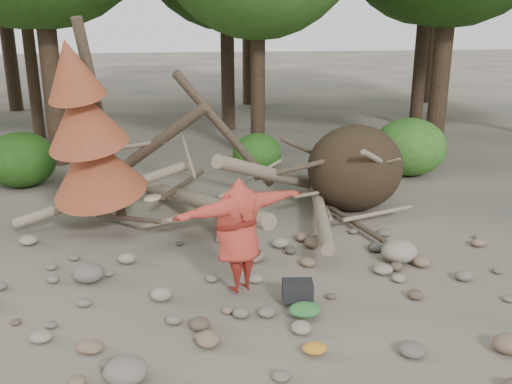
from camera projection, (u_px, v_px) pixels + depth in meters
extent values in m
plane|color=#514C44|center=(271.00, 306.00, 8.93)|extent=(120.00, 120.00, 0.00)
ellipsoid|color=#332619|center=(355.00, 168.00, 13.01)|extent=(2.20, 1.87, 1.98)
cylinder|color=gray|center=(198.00, 201.00, 12.14)|extent=(2.61, 5.11, 1.08)
cylinder|color=gray|center=(278.00, 176.00, 12.72)|extent=(3.18, 3.71, 1.90)
cylinder|color=brown|center=(142.00, 154.00, 12.59)|extent=(3.08, 1.91, 2.49)
cylinder|color=gray|center=(320.00, 208.00, 12.33)|extent=(1.13, 4.98, 0.43)
cylinder|color=brown|center=(226.00, 132.00, 12.89)|extent=(2.39, 1.03, 2.89)
cylinder|color=gray|center=(104.00, 194.00, 12.13)|extent=(3.71, 0.86, 1.20)
cylinder|color=#4C3F30|center=(127.00, 218.00, 11.84)|extent=(1.52, 1.70, 0.49)
cylinder|color=gray|center=(250.00, 179.00, 12.87)|extent=(1.57, 0.85, 0.69)
cylinder|color=#4C3F30|center=(315.00, 154.00, 13.42)|extent=(1.92, 1.25, 1.10)
cylinder|color=gray|center=(187.00, 152.00, 12.30)|extent=(0.37, 1.42, 0.85)
cylinder|color=#4C3F30|center=(350.00, 220.00, 12.17)|extent=(0.79, 2.54, 0.12)
cylinder|color=gray|center=(209.00, 214.00, 11.62)|extent=(1.78, 1.11, 0.29)
cylinder|color=#4C3F30|center=(101.00, 126.00, 11.50)|extent=(0.67, 1.13, 4.35)
cone|color=brown|center=(94.00, 163.00, 11.40)|extent=(2.06, 2.13, 1.86)
cone|color=brown|center=(83.00, 116.00, 10.89)|extent=(1.71, 1.78, 1.65)
cone|color=brown|center=(71.00, 69.00, 10.43)|extent=(1.23, 1.30, 1.41)
cylinder|color=#38281C|center=(44.00, 9.00, 15.95)|extent=(0.56, 0.56, 8.96)
cylinder|color=#38281C|center=(258.00, 42.00, 16.67)|extent=(0.44, 0.44, 7.14)
cylinder|color=#38281C|center=(447.00, 1.00, 17.62)|extent=(0.60, 0.60, 9.45)
cylinder|color=#38281C|center=(28.00, 31.00, 19.76)|extent=(0.42, 0.42, 7.56)
cylinder|color=#38281C|center=(227.00, 16.00, 21.13)|extent=(0.52, 0.52, 8.54)
cylinder|color=#38281C|center=(424.00, 21.00, 21.73)|extent=(0.50, 0.50, 8.12)
cylinder|color=#38281C|center=(3.00, 2.00, 25.29)|extent=(0.62, 0.62, 9.66)
cylinder|color=#38281C|center=(248.00, 13.00, 27.24)|extent=(0.54, 0.54, 8.75)
cylinder|color=#38281C|center=(431.00, 22.00, 28.00)|extent=(0.46, 0.46, 7.84)
ellipsoid|color=#224D14|center=(21.00, 160.00, 14.85)|extent=(1.80, 1.80, 1.44)
ellipsoid|color=#2D621C|center=(257.00, 153.00, 16.23)|extent=(1.40, 1.40, 1.12)
ellipsoid|color=#387424|center=(410.00, 147.00, 15.91)|extent=(2.00, 2.00, 1.60)
imported|color=#A73125|center=(238.00, 235.00, 9.01)|extent=(2.36, 1.60, 1.89)
cylinder|color=#8B7658|center=(153.00, 198.00, 8.93)|extent=(0.33, 0.33, 0.08)
cube|color=black|center=(297.00, 294.00, 8.95)|extent=(0.51, 0.36, 0.32)
ellipsoid|color=#2A6B2E|center=(305.00, 313.00, 8.53)|extent=(0.49, 0.40, 0.18)
ellipsoid|color=#C07A20|center=(315.00, 351.00, 7.61)|extent=(0.33, 0.27, 0.12)
ellipsoid|color=#70685D|center=(126.00, 371.00, 7.03)|extent=(0.55, 0.50, 0.33)
ellipsoid|color=brown|center=(509.00, 344.00, 7.67)|extent=(0.42, 0.38, 0.25)
ellipsoid|color=gray|center=(399.00, 251.00, 10.45)|extent=(0.67, 0.60, 0.40)
ellipsoid|color=#655B55|center=(89.00, 273.00, 9.68)|extent=(0.53, 0.47, 0.32)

